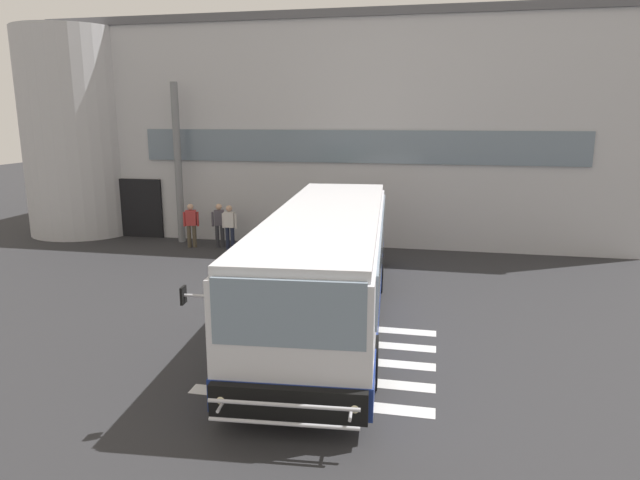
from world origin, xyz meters
name	(u,v)px	position (x,y,z in m)	size (l,w,h in m)	color
ground_plane	(287,292)	(0.00, 0.00, -0.01)	(80.00, 90.00, 0.02)	#2B2B2D
bay_paint_stripes	(328,358)	(2.00, -4.20, 0.00)	(4.40, 3.96, 0.01)	silver
terminal_building	(336,129)	(-0.70, 11.64, 4.31)	(24.33, 13.80, 8.64)	#B7B7BC
entry_support_column	(178,164)	(-5.78, 5.40, 3.08)	(0.28, 0.28, 6.17)	slate
bus_main_foreground	(328,265)	(1.54, -1.81, 1.33)	(3.44, 11.48, 2.70)	silver
passenger_near_column	(191,223)	(-4.98, 4.59, 0.93)	(0.57, 0.32, 1.68)	#4C4233
passenger_by_doorway	(219,222)	(-3.95, 4.86, 0.96)	(0.55, 0.47, 1.68)	#2D2D33
passenger_at_curb_edge	(230,225)	(-3.42, 4.54, 0.93)	(0.59, 0.24, 1.68)	#1E2338
safety_bollard_yellow	(309,247)	(-0.17, 3.60, 0.45)	(0.18, 0.18, 0.90)	yellow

